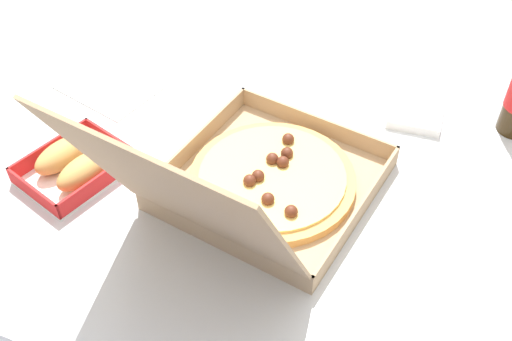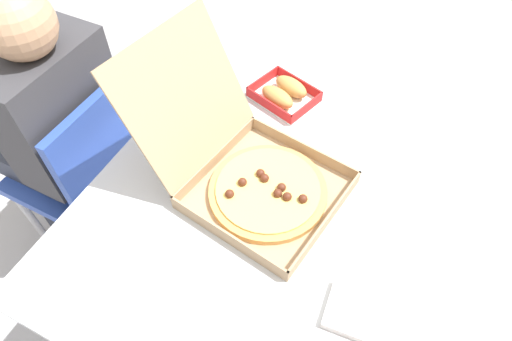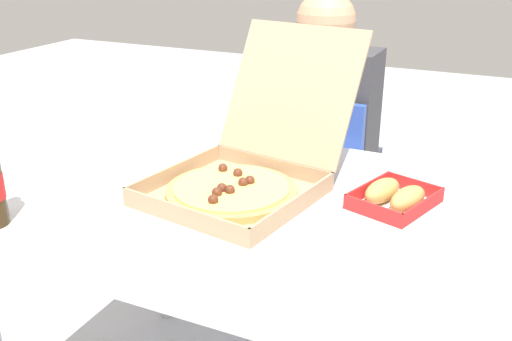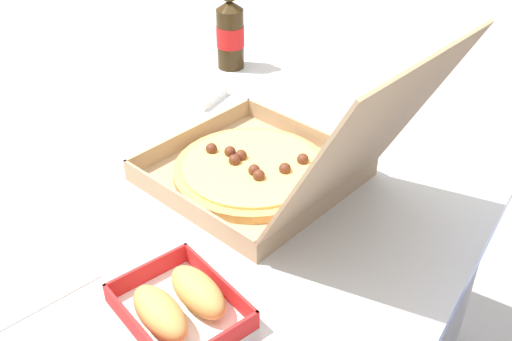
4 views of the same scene
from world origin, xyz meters
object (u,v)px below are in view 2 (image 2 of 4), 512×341
(diner_person, at_px, (55,122))
(napkin_pile, at_px, (352,311))
(bread_side_box, at_px, (284,93))
(chair, at_px, (89,169))
(pizza_box_open, at_px, (253,175))
(paper_menu, at_px, (371,106))

(diner_person, xyz_separation_m, napkin_pile, (-0.20, -1.04, 0.05))
(bread_side_box, bearing_deg, chair, 123.08)
(chair, height_order, bread_side_box, chair)
(pizza_box_open, bearing_deg, napkin_pile, -122.05)
(diner_person, relative_size, napkin_pile, 10.46)
(chair, relative_size, diner_person, 0.72)
(diner_person, distance_m, bread_side_box, 0.74)
(diner_person, xyz_separation_m, pizza_box_open, (0.02, -0.70, 0.09))
(paper_menu, relative_size, napkin_pile, 1.91)
(chair, distance_m, diner_person, 0.21)
(pizza_box_open, height_order, paper_menu, pizza_box_open)
(chair, bearing_deg, diner_person, 89.44)
(napkin_pile, bearing_deg, diner_person, 79.31)
(bread_side_box, height_order, paper_menu, bread_side_box)
(chair, relative_size, bread_side_box, 3.66)
(bread_side_box, bearing_deg, paper_menu, -70.91)
(pizza_box_open, distance_m, bread_side_box, 0.36)
(diner_person, relative_size, bread_side_box, 5.08)
(pizza_box_open, bearing_deg, bread_side_box, 10.53)
(diner_person, bearing_deg, bread_side_box, -59.43)
(paper_menu, bearing_deg, napkin_pile, -152.74)
(chair, bearing_deg, bread_side_box, -56.92)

